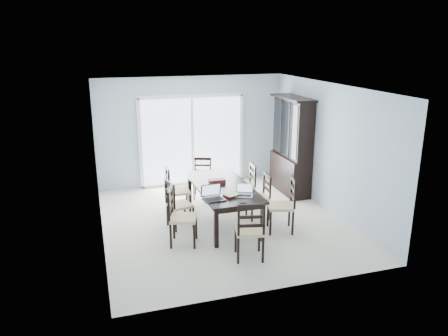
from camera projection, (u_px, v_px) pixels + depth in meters
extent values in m
plane|color=#EEE7CC|center=(223.00, 222.00, 8.49)|extent=(5.00, 5.00, 0.00)
plane|color=white|center=(223.00, 87.00, 7.75)|extent=(5.00, 5.00, 0.00)
cube|color=#A4B7C3|center=(192.00, 131.00, 10.41)|extent=(4.50, 0.02, 2.60)
cube|color=#A4B7C3|center=(97.00, 168.00, 7.48)|extent=(0.02, 5.00, 2.60)
cube|color=#A4B7C3|center=(330.00, 149.00, 8.76)|extent=(0.02, 5.00, 2.60)
cube|color=gray|center=(184.00, 173.00, 11.71)|extent=(4.50, 2.00, 0.10)
cube|color=#99999E|center=(176.00, 144.00, 12.45)|extent=(4.50, 0.06, 1.10)
cube|color=black|center=(223.00, 186.00, 8.28)|extent=(1.00, 2.20, 0.04)
cube|color=black|center=(223.00, 189.00, 8.30)|extent=(0.88, 2.08, 0.10)
cube|color=black|center=(216.00, 229.00, 7.36)|extent=(0.07, 0.07, 0.69)
cube|color=black|center=(263.00, 223.00, 7.59)|extent=(0.07, 0.07, 0.69)
cube|color=black|center=(190.00, 191.00, 9.19)|extent=(0.07, 0.07, 0.69)
cube|color=black|center=(228.00, 187.00, 9.43)|extent=(0.07, 0.07, 0.69)
cube|color=black|center=(290.00, 174.00, 10.08)|extent=(0.45, 1.30, 0.85)
cube|color=black|center=(293.00, 128.00, 9.79)|extent=(0.38, 1.30, 1.30)
cube|color=black|center=(293.00, 98.00, 9.59)|extent=(0.50, 1.38, 0.05)
cube|color=black|center=(293.00, 132.00, 9.35)|extent=(0.02, 0.36, 1.18)
cube|color=black|center=(285.00, 128.00, 9.73)|extent=(0.02, 0.36, 1.18)
cube|color=black|center=(277.00, 125.00, 10.12)|extent=(0.02, 0.36, 1.18)
cube|color=silver|center=(192.00, 142.00, 10.46)|extent=(2.40, 0.02, 2.10)
cube|color=white|center=(191.00, 96.00, 10.14)|extent=(2.52, 0.05, 0.08)
cube|color=white|center=(192.00, 142.00, 10.45)|extent=(0.06, 0.05, 2.10)
cube|color=white|center=(193.00, 182.00, 10.74)|extent=(2.52, 0.05, 0.05)
cube|color=black|center=(174.00, 227.00, 7.73)|extent=(0.05, 0.05, 0.45)
cube|color=black|center=(171.00, 236.00, 7.34)|extent=(0.05, 0.05, 0.45)
cube|color=black|center=(196.00, 227.00, 7.72)|extent=(0.05, 0.05, 0.45)
cube|color=black|center=(194.00, 237.00, 7.34)|extent=(0.05, 0.05, 0.45)
cube|color=tan|center=(183.00, 218.00, 7.46)|extent=(0.56, 0.56, 0.05)
cube|color=black|center=(167.00, 215.00, 8.28)|extent=(0.04, 0.04, 0.41)
cube|color=black|center=(176.00, 222.00, 7.98)|extent=(0.04, 0.04, 0.41)
cube|color=black|center=(185.00, 211.00, 8.46)|extent=(0.04, 0.04, 0.41)
cube|color=black|center=(193.00, 218.00, 8.16)|extent=(0.04, 0.04, 0.41)
cube|color=tan|center=(180.00, 205.00, 8.15)|extent=(0.49, 0.49, 0.05)
cube|color=black|center=(168.00, 200.00, 9.00)|extent=(0.04, 0.04, 0.44)
cube|color=black|center=(171.00, 207.00, 8.64)|extent=(0.04, 0.04, 0.44)
cube|color=black|center=(187.00, 199.00, 9.10)|extent=(0.04, 0.04, 0.44)
cube|color=black|center=(190.00, 205.00, 8.74)|extent=(0.04, 0.04, 0.44)
cube|color=tan|center=(179.00, 191.00, 8.80)|extent=(0.45, 0.45, 0.05)
cube|color=black|center=(293.00, 223.00, 7.85)|extent=(0.05, 0.05, 0.46)
cube|color=black|center=(289.00, 215.00, 8.24)|extent=(0.05, 0.05, 0.46)
cube|color=black|center=(270.00, 224.00, 7.85)|extent=(0.05, 0.05, 0.46)
cube|color=black|center=(268.00, 215.00, 8.23)|extent=(0.05, 0.05, 0.46)
cube|color=tan|center=(281.00, 206.00, 7.97)|extent=(0.55, 0.55, 0.05)
cube|color=black|center=(269.00, 210.00, 8.54)|extent=(0.03, 0.03, 0.40)
cube|color=black|center=(263.00, 204.00, 8.86)|extent=(0.03, 0.03, 0.40)
cube|color=black|center=(252.00, 212.00, 8.45)|extent=(0.03, 0.03, 0.40)
cube|color=black|center=(246.00, 206.00, 8.77)|extent=(0.03, 0.03, 0.40)
cube|color=tan|center=(258.00, 198.00, 8.59)|extent=(0.40, 0.40, 0.05)
cube|color=black|center=(254.00, 199.00, 9.15)|extent=(0.03, 0.03, 0.40)
cube|color=black|center=(249.00, 193.00, 9.48)|extent=(0.03, 0.03, 0.40)
cube|color=black|center=(238.00, 200.00, 9.07)|extent=(0.03, 0.03, 0.40)
cube|color=black|center=(233.00, 194.00, 9.40)|extent=(0.03, 0.03, 0.40)
cube|color=tan|center=(244.00, 186.00, 9.21)|extent=(0.42, 0.42, 0.05)
cube|color=black|center=(238.00, 251.00, 6.85)|extent=(0.04, 0.04, 0.44)
cube|color=black|center=(263.00, 250.00, 6.88)|extent=(0.04, 0.04, 0.44)
cube|color=black|center=(236.00, 240.00, 7.23)|extent=(0.04, 0.04, 0.44)
cube|color=black|center=(259.00, 239.00, 7.26)|extent=(0.04, 0.04, 0.44)
cube|color=tan|center=(249.00, 231.00, 6.98)|extent=(0.52, 0.52, 0.05)
cube|color=black|center=(211.00, 187.00, 9.91)|extent=(0.04, 0.04, 0.39)
cube|color=black|center=(196.00, 186.00, 9.92)|extent=(0.04, 0.04, 0.39)
cube|color=black|center=(210.00, 192.00, 9.58)|extent=(0.04, 0.04, 0.39)
cube|color=black|center=(194.00, 191.00, 9.59)|extent=(0.04, 0.04, 0.39)
cube|color=tan|center=(202.00, 180.00, 9.69)|extent=(0.49, 0.49, 0.05)
cube|color=black|center=(214.00, 199.00, 7.52)|extent=(0.39, 0.28, 0.02)
cube|color=silver|center=(214.00, 193.00, 7.48)|extent=(0.33, 0.07, 0.20)
cube|color=#B1B1B4|center=(244.00, 196.00, 7.70)|extent=(0.36, 0.31, 0.02)
cube|color=silver|center=(244.00, 190.00, 7.67)|extent=(0.26, 0.14, 0.16)
cube|color=maroon|center=(231.00, 195.00, 7.70)|extent=(0.28, 0.24, 0.03)
cube|color=gold|center=(232.00, 194.00, 7.69)|extent=(0.32, 0.29, 0.01)
cube|color=black|center=(243.00, 203.00, 7.37)|extent=(0.11, 0.07, 0.01)
cube|color=#541210|center=(217.00, 181.00, 8.39)|extent=(0.31, 0.16, 0.08)
cube|color=brown|center=(171.00, 157.00, 11.57)|extent=(1.85, 1.69, 0.84)
cube|color=gray|center=(171.00, 140.00, 11.44)|extent=(1.90, 1.74, 0.06)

